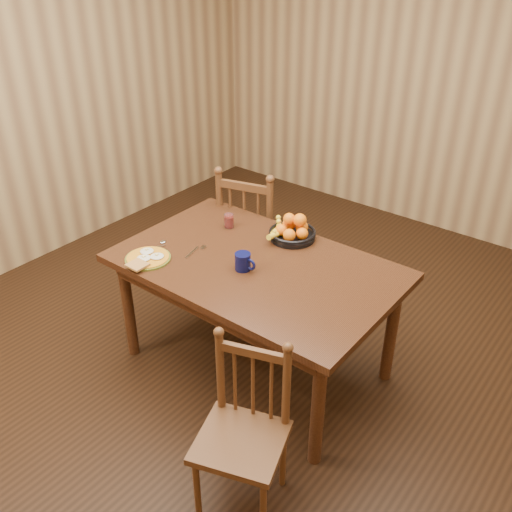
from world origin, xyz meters
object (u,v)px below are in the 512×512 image
Objects in this scene: chair_far at (253,233)px; coffee_mug at (243,262)px; dining_table at (256,276)px; breakfast_plate at (147,258)px; fruit_bowl at (292,231)px; chair_near at (243,433)px.

chair_far reaches higher than coffee_mug.
dining_table is 0.87m from chair_far.
breakfast_plate is at bearing -145.60° from dining_table.
breakfast_plate is at bearing -124.73° from fruit_bowl.
dining_table is 5.57× the size of breakfast_plate.
coffee_mug is at bearing -90.26° from fruit_bowl.
fruit_bowl is at bearing 92.19° from dining_table.
chair_far is at bearing 124.98° from coffee_mug.
dining_table is 0.40m from fruit_bowl.
chair_far is 0.96m from coffee_mug.
chair_near is 0.96m from coffee_mug.
dining_table is 1.60× the size of chair_far.
chair_far is 7.49× the size of coffee_mug.
dining_table is at bearing -87.81° from fruit_bowl.
breakfast_plate is (-1.06, 0.43, 0.34)m from chair_near.
chair_near is at bearing -55.44° from dining_table.
breakfast_plate reaches higher than dining_table.
chair_far is 0.67m from fruit_bowl.
breakfast_plate is (-0.52, -0.35, 0.10)m from dining_table.
breakfast_plate is at bearing 139.07° from chair_near.
chair_near is (1.08, -1.43, -0.07)m from chair_far.
chair_far reaches higher than chair_near.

